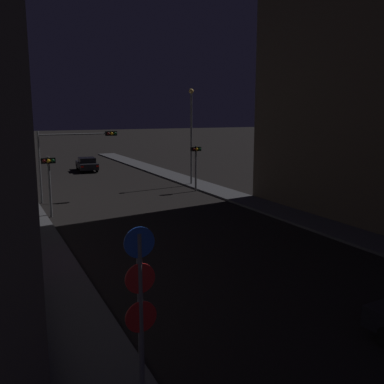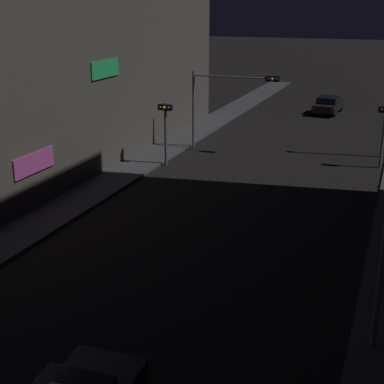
{
  "view_description": "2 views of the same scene",
  "coord_description": "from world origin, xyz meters",
  "views": [
    {
      "loc": [
        -9.08,
        0.94,
        6.11
      ],
      "look_at": [
        -0.13,
        19.43,
        2.3
      ],
      "focal_mm": 40.63,
      "sensor_mm": 36.0,
      "label": 1
    },
    {
      "loc": [
        6.62,
        -0.92,
        8.79
      ],
      "look_at": [
        -0.22,
        16.83,
        2.29
      ],
      "focal_mm": 51.89,
      "sensor_mm": 36.0,
      "label": 2
    }
  ],
  "objects": [
    {
      "name": "traffic_light_left_kerb",
      "position": [
        -5.7,
        26.91,
        2.58
      ],
      "size": [
        0.8,
        0.42,
        3.59
      ],
      "color": "slate",
      "rests_on": "ground_plane"
    },
    {
      "name": "building_facade_left",
      "position": [
        -12.75,
        25.01,
        6.0
      ],
      "size": [
        9.0,
        32.98,
        11.99
      ],
      "color": "#514C47",
      "rests_on": "ground_plane"
    },
    {
      "name": "traffic_light_overhead",
      "position": [
        -3.49,
        31.28,
        3.59
      ],
      "size": [
        5.43,
        0.42,
        4.84
      ],
      "color": "slate",
      "rests_on": "ground_plane"
    },
    {
      "name": "sidewalk_left",
      "position": [
        -7.12,
        30.57,
        0.07
      ],
      "size": [
        2.34,
        65.14,
        0.14
      ],
      "primitive_type": "cube",
      "color": "#424247",
      "rests_on": "ground_plane"
    },
    {
      "name": "far_car",
      "position": [
        0.66,
        46.26,
        0.73
      ],
      "size": [
        2.13,
        4.57,
        1.42
      ],
      "color": "black",
      "rests_on": "ground_plane"
    }
  ]
}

